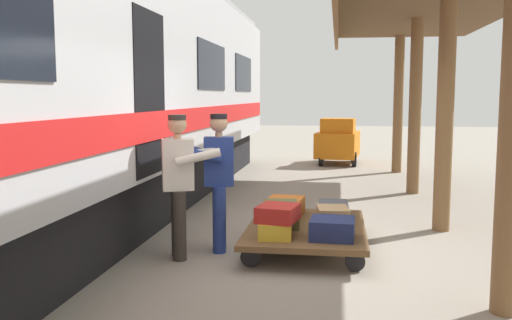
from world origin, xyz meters
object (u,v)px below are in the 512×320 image
Objects in this scene: suitcase_olive_duffel at (281,214)px; suitcase_tan_vintage at (333,217)px; suitcase_red_plastic at (278,213)px; porter_by_door at (180,181)px; luggage_cart at (306,229)px; porter_in_overalls at (217,177)px; suitcase_slate_roller at (333,210)px; suitcase_yellow_case at (275,228)px; suitcase_navy_fabric at (332,229)px; suitcase_orange_carryall at (285,207)px; baggage_tug at (338,142)px; train_car at (35,85)px.

suitcase_olive_duffel reaches higher than suitcase_tan_vintage.
porter_by_door reaches higher than suitcase_red_plastic.
porter_in_overalls is at bearing 13.41° from luggage_cart.
porter_in_overalls reaches higher than suitcase_tan_vintage.
suitcase_tan_vintage is at bearing 180.00° from suitcase_olive_duffel.
suitcase_slate_roller is (-0.33, -0.60, 0.14)m from luggage_cart.
suitcase_tan_vintage reaches higher than suitcase_yellow_case.
suitcase_tan_vintage is (0.00, -0.60, 0.01)m from suitcase_navy_fabric.
suitcase_olive_duffel is 1.37× the size of suitcase_tan_vintage.
suitcase_yellow_case is 1.36m from suitcase_slate_roller.
porter_by_door reaches higher than suitcase_orange_carryall.
porter_by_door is at bearing 1.95° from suitcase_yellow_case.
suitcase_olive_duffel is at bearing -90.00° from suitcase_yellow_case.
suitcase_orange_carryall is 0.32× the size of baggage_tug.
porter_by_door is (1.13, 1.23, 0.52)m from suitcase_orange_carryall.
suitcase_orange_carryall is (0.33, -0.60, 0.16)m from luggage_cart.
train_car reaches higher than suitcase_slate_roller.
suitcase_yellow_case is 1.25m from porter_by_door.
suitcase_slate_roller is 1.34× the size of suitcase_tan_vintage.
luggage_cart is 0.37m from suitcase_olive_duffel.
suitcase_navy_fabric is at bearing 90.00° from suitcase_tan_vintage.
suitcase_red_plastic is at bearing 62.70° from suitcase_slate_roller.
suitcase_orange_carryall is 1.36m from suitcase_navy_fabric.
luggage_cart is at bearing 61.20° from suitcase_slate_roller.
suitcase_slate_roller is at bearing -90.00° from suitcase_tan_vintage.
train_car is 10.19m from baggage_tug.
suitcase_tan_vintage is 0.89m from suitcase_red_plastic.
suitcase_navy_fabric is at bearing -178.77° from porter_by_door.
suitcase_navy_fabric is (-0.66, 1.19, -0.00)m from suitcase_orange_carryall.
suitcase_yellow_case is 0.32× the size of porter_by_door.
suitcase_olive_duffel reaches higher than suitcase_orange_carryall.
train_car reaches higher than suitcase_olive_duffel.
suitcase_orange_carryall is at bearing -88.56° from suitcase_red_plastic.
suitcase_tan_vintage is at bearing -160.42° from porter_by_door.
suitcase_yellow_case is at bearing 90.00° from suitcase_orange_carryall.
train_car is 11.51× the size of porter_in_overalls.
porter_in_overalls is (-2.31, -0.06, -1.14)m from train_car.
suitcase_navy_fabric is at bearing 166.56° from porter_in_overalls.
luggage_cart is 1.27× the size of porter_in_overalls.
suitcase_olive_duffel is 9.06m from baggage_tug.
suitcase_navy_fabric reaches higher than suitcase_slate_roller.
train_car reaches higher than suitcase_navy_fabric.
suitcase_orange_carryall is 1.24× the size of suitcase_tan_vintage.
luggage_cart is 4.65× the size of suitcase_tan_vintage.
porter_by_door reaches higher than suitcase_navy_fabric.
suitcase_red_plastic is at bearing 174.61° from train_car.
suitcase_tan_vintage reaches higher than suitcase_orange_carryall.
baggage_tug is (-1.46, -9.29, -0.30)m from porter_in_overalls.
suitcase_red_plastic is (0.63, 1.21, 0.19)m from suitcase_slate_roller.
train_car is 4.09m from suitcase_navy_fabric.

